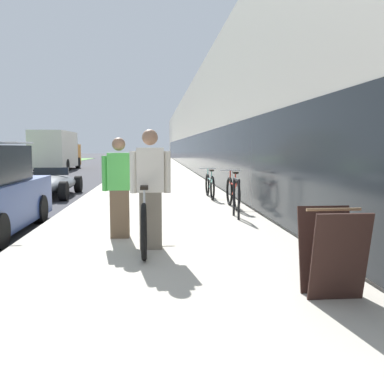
{
  "coord_description": "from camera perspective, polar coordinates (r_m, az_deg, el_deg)",
  "views": [
    {
      "loc": [
        5.29,
        -4.36,
        1.62
      ],
      "look_at": [
        6.86,
        13.57,
        -0.26
      ],
      "focal_mm": 40.0,
      "sensor_mm": 36.0,
      "label": 1
    }
  ],
  "objects": [
    {
      "name": "person_bystander",
      "position": [
        7.14,
        -9.66,
        0.56
      ],
      "size": [
        0.56,
        0.22,
        1.65
      ],
      "color": "brown",
      "rests_on": "sidewalk_slab"
    },
    {
      "name": "person_rider",
      "position": [
        6.3,
        -5.56,
        0.36
      ],
      "size": [
        0.6,
        0.23,
        1.75
      ],
      "color": "#756B5B",
      "rests_on": "sidewalk_slab"
    },
    {
      "name": "vintage_roadster_curbside",
      "position": [
        14.9,
        -18.67,
        0.97
      ],
      "size": [
        1.76,
        4.3,
        0.93
      ],
      "color": "#4C5156",
      "rests_on": "ground"
    },
    {
      "name": "bike_rack_hoop",
      "position": [
        9.12,
        5.93,
        -0.24
      ],
      "size": [
        0.05,
        0.6,
        0.84
      ],
      "color": "black",
      "rests_on": "sidewalk_slab"
    },
    {
      "name": "cruiser_bike_middle",
      "position": [
        12.68,
        2.39,
        0.88
      ],
      "size": [
        0.52,
        1.83,
        0.87
      ],
      "color": "black",
      "rests_on": "sidewalk_slab"
    },
    {
      "name": "cruiser_bike_nearest",
      "position": [
        10.63,
        5.48,
        -0.03
      ],
      "size": [
        0.52,
        1.7,
        0.93
      ],
      "color": "black",
      "rests_on": "sidewalk_slab"
    },
    {
      "name": "storefront_facade",
      "position": [
        34.19,
        7.52,
        8.03
      ],
      "size": [
        10.01,
        70.0,
        5.76
      ],
      "color": "#BCB7AD",
      "rests_on": "ground"
    },
    {
      "name": "tandem_bicycle",
      "position": [
        6.73,
        -6.21,
        -3.35
      ],
      "size": [
        0.52,
        2.89,
        0.97
      ],
      "color": "black",
      "rests_on": "sidewalk_slab"
    },
    {
      "name": "moving_truck",
      "position": [
        31.83,
        -17.6,
        5.27
      ],
      "size": [
        2.26,
        7.49,
        2.71
      ],
      "color": "orange",
      "rests_on": "ground"
    },
    {
      "name": "sidewalk_slab",
      "position": [
        25.41,
        -4.86,
        2.44
      ],
      "size": [
        4.55,
        70.0,
        0.13
      ],
      "color": "#BCB5A5",
      "rests_on": "ground"
    },
    {
      "name": "sandwich_board_sign",
      "position": [
        4.54,
        18.2,
        -7.63
      ],
      "size": [
        0.56,
        0.56,
        0.9
      ],
      "color": "#331E19",
      "rests_on": "sidewalk_slab"
    }
  ]
}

